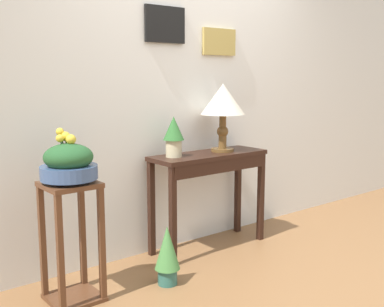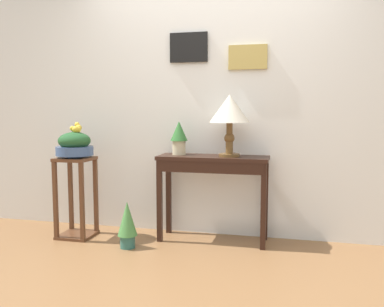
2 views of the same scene
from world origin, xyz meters
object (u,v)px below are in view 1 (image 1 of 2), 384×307
Objects in this scene: table_lamp at (223,102)px; potted_plant_floor at (167,253)px; planter_bowl_wide at (69,163)px; pedestal_stand_left at (72,242)px; console_table at (210,171)px; potted_plant_on_console at (174,134)px.

table_lamp reaches higher than potted_plant_floor.
pedestal_stand_left is at bearing -104.71° from planter_bowl_wide.
pedestal_stand_left is 0.50m from planter_bowl_wide.
planter_bowl_wide reaches higher than console_table.
potted_plant_on_console reaches higher than planter_bowl_wide.
table_lamp is 1.60× the size of planter_bowl_wide.
potted_plant_floor is at bearing -152.68° from console_table.
pedestal_stand_left is (-1.29, -0.17, -0.27)m from console_table.
console_table is 0.46m from potted_plant_on_console.
potted_plant_floor is at bearing -17.31° from pedestal_stand_left.
table_lamp reaches higher than planter_bowl_wide.
console_table is 1.32m from pedestal_stand_left.
planter_bowl_wide reaches higher than potted_plant_floor.
pedestal_stand_left reaches higher than potted_plant_floor.
planter_bowl_wide is at bearing 75.29° from pedestal_stand_left.
potted_plant_on_console is (-0.33, 0.05, 0.32)m from console_table.
pedestal_stand_left is (-1.43, -0.19, -0.82)m from table_lamp.
pedestal_stand_left is 1.84× the size of potted_plant_floor.
potted_plant_on_console is 0.92m from potted_plant_floor.
console_table is 1.31× the size of pedestal_stand_left.
table_lamp is 1.48m from planter_bowl_wide.
potted_plant_floor is (0.60, -0.19, -0.66)m from planter_bowl_wide.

